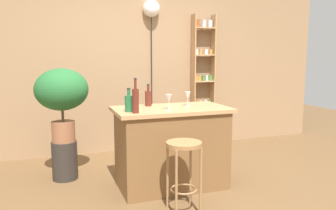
{
  "coord_description": "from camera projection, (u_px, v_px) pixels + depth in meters",
  "views": [
    {
      "loc": [
        -1.25,
        -3.14,
        1.46
      ],
      "look_at": [
        0.05,
        0.55,
        0.88
      ],
      "focal_mm": 36.34,
      "sensor_mm": 36.0,
      "label": 1
    }
  ],
  "objects": [
    {
      "name": "plant_stool",
      "position": [
        65.0,
        160.0,
        4.02
      ],
      "size": [
        0.29,
        0.29,
        0.46
      ],
      "primitive_type": "cylinder",
      "color": "#2D2823",
      "rests_on": "ground"
    },
    {
      "name": "bottle_olive_oil",
      "position": [
        148.0,
        98.0,
        3.81
      ],
      "size": [
        0.07,
        0.07,
        0.25
      ],
      "color": "#5B2319",
      "rests_on": "kitchen_counter"
    },
    {
      "name": "spice_shelf",
      "position": [
        203.0,
        80.0,
        5.44
      ],
      "size": [
        0.36,
        0.16,
        2.09
      ],
      "color": "tan",
      "rests_on": "ground"
    },
    {
      "name": "bottle_spirits_clear",
      "position": [
        136.0,
        100.0,
        3.34
      ],
      "size": [
        0.07,
        0.07,
        0.35
      ],
      "color": "#5B2319",
      "rests_on": "kitchen_counter"
    },
    {
      "name": "kitchen_counter",
      "position": [
        171.0,
        147.0,
        3.77
      ],
      "size": [
        1.25,
        0.7,
        0.89
      ],
      "color": "brown",
      "rests_on": "ground"
    },
    {
      "name": "pendant_globe_light",
      "position": [
        151.0,
        10.0,
        5.04
      ],
      "size": [
        0.26,
        0.26,
        2.27
      ],
      "color": "black",
      "rests_on": "ground"
    },
    {
      "name": "bar_stool",
      "position": [
        184.0,
        160.0,
        3.14
      ],
      "size": [
        0.33,
        0.33,
        0.67
      ],
      "color": "#997047",
      "rests_on": "ground"
    },
    {
      "name": "potted_plant",
      "position": [
        62.0,
        94.0,
        3.9
      ],
      "size": [
        0.61,
        0.55,
        0.85
      ],
      "color": "#935B3D",
      "rests_on": "plant_stool"
    },
    {
      "name": "wine_glass_right",
      "position": [
        136.0,
        97.0,
        3.72
      ],
      "size": [
        0.07,
        0.07,
        0.16
      ],
      "color": "silver",
      "rests_on": "kitchen_counter"
    },
    {
      "name": "ground",
      "position": [
        181.0,
        196.0,
        3.56
      ],
      "size": [
        12.0,
        12.0,
        0.0
      ],
      "primitive_type": "plane",
      "color": "brown"
    },
    {
      "name": "back_wall",
      "position": [
        134.0,
        59.0,
        5.17
      ],
      "size": [
        6.4,
        0.1,
        2.8
      ],
      "primitive_type": "cube",
      "color": "#997551",
      "rests_on": "ground"
    },
    {
      "name": "bottle_soda_blue",
      "position": [
        129.0,
        103.0,
        3.43
      ],
      "size": [
        0.08,
        0.08,
        0.24
      ],
      "color": "#236638",
      "rests_on": "kitchen_counter"
    },
    {
      "name": "wine_glass_center",
      "position": [
        169.0,
        99.0,
        3.54
      ],
      "size": [
        0.07,
        0.07,
        0.16
      ],
      "color": "silver",
      "rests_on": "kitchen_counter"
    },
    {
      "name": "wine_glass_left",
      "position": [
        188.0,
        96.0,
        3.8
      ],
      "size": [
        0.07,
        0.07,
        0.16
      ],
      "color": "silver",
      "rests_on": "kitchen_counter"
    }
  ]
}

